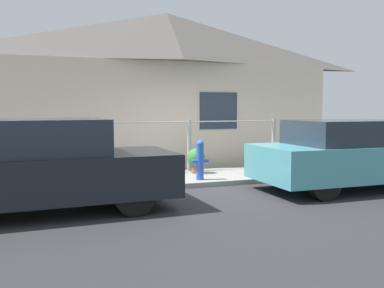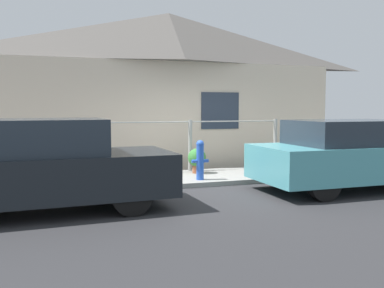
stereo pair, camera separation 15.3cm
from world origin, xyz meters
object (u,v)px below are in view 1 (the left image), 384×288
(car_left, at_px, (40,167))
(potted_plant_near_hydrant, at_px, (196,159))
(fire_hydrant, at_px, (200,159))
(car_right, at_px, (353,154))

(car_left, xyz_separation_m, potted_plant_near_hydrant, (3.54, 2.45, -0.29))
(fire_hydrant, relative_size, potted_plant_near_hydrant, 1.45)
(fire_hydrant, bearing_deg, car_left, -154.98)
(fire_hydrant, height_order, potted_plant_near_hydrant, fire_hydrant)
(car_left, distance_m, car_right, 6.09)
(potted_plant_near_hydrant, bearing_deg, fire_hydrant, -105.33)
(car_right, distance_m, potted_plant_near_hydrant, 3.54)
(potted_plant_near_hydrant, bearing_deg, car_left, -145.34)
(car_left, relative_size, fire_hydrant, 4.88)
(car_right, bearing_deg, fire_hydrant, 151.39)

